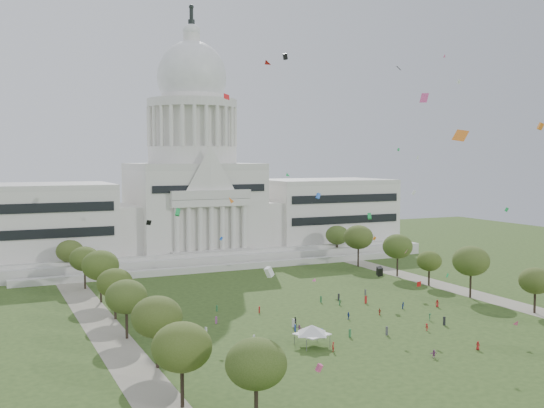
% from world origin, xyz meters
% --- Properties ---
extents(ground, '(400.00, 400.00, 0.00)m').
position_xyz_m(ground, '(0.00, 0.00, 0.00)').
color(ground, '#2E461A').
rests_on(ground, ground).
extents(capitol, '(160.00, 64.50, 91.30)m').
position_xyz_m(capitol, '(0.00, 113.59, 22.30)').
color(capitol, beige).
rests_on(capitol, ground).
extents(path_left, '(8.00, 160.00, 0.04)m').
position_xyz_m(path_left, '(-48.00, 30.00, 0.02)').
color(path_left, gray).
rests_on(path_left, ground).
extents(path_right, '(8.00, 160.00, 0.04)m').
position_xyz_m(path_right, '(48.00, 30.00, 0.02)').
color(path_right, gray).
rests_on(path_right, ground).
extents(row_tree_l_0, '(8.85, 8.85, 12.59)m').
position_xyz_m(row_tree_l_0, '(-45.26, -21.68, 8.95)').
color(row_tree_l_0, black).
rests_on(row_tree_l_0, ground).
extents(row_tree_l_1, '(8.86, 8.86, 12.59)m').
position_xyz_m(row_tree_l_1, '(-44.07, -2.96, 8.95)').
color(row_tree_l_1, black).
rests_on(row_tree_l_1, ground).
extents(row_tree_r_1, '(7.58, 7.58, 10.78)m').
position_xyz_m(row_tree_r_1, '(46.22, -1.75, 7.66)').
color(row_tree_r_1, black).
rests_on(row_tree_r_1, ground).
extents(row_tree_l_2, '(8.42, 8.42, 11.97)m').
position_xyz_m(row_tree_l_2, '(-45.04, 17.30, 8.51)').
color(row_tree_l_2, black).
rests_on(row_tree_l_2, ground).
extents(row_tree_r_2, '(9.55, 9.55, 13.58)m').
position_xyz_m(row_tree_r_2, '(44.17, 17.44, 9.66)').
color(row_tree_r_2, black).
rests_on(row_tree_r_2, ground).
extents(row_tree_l_3, '(8.12, 8.12, 11.55)m').
position_xyz_m(row_tree_l_3, '(-44.09, 33.92, 8.21)').
color(row_tree_l_3, black).
rests_on(row_tree_l_3, ground).
extents(row_tree_r_3, '(7.01, 7.01, 9.98)m').
position_xyz_m(row_tree_r_3, '(44.40, 34.48, 7.08)').
color(row_tree_r_3, black).
rests_on(row_tree_r_3, ground).
extents(row_tree_l_4, '(9.29, 9.29, 13.21)m').
position_xyz_m(row_tree_l_4, '(-44.08, 52.42, 9.39)').
color(row_tree_l_4, black).
rests_on(row_tree_l_4, ground).
extents(row_tree_r_4, '(9.19, 9.19, 13.06)m').
position_xyz_m(row_tree_r_4, '(44.76, 50.04, 9.29)').
color(row_tree_r_4, black).
rests_on(row_tree_r_4, ground).
extents(row_tree_l_5, '(8.33, 8.33, 11.85)m').
position_xyz_m(row_tree_l_5, '(-45.22, 71.01, 8.42)').
color(row_tree_l_5, black).
rests_on(row_tree_l_5, ground).
extents(row_tree_r_5, '(9.82, 9.82, 13.96)m').
position_xyz_m(row_tree_r_5, '(43.49, 70.19, 9.93)').
color(row_tree_r_5, black).
rests_on(row_tree_r_5, ground).
extents(row_tree_l_6, '(8.19, 8.19, 11.64)m').
position_xyz_m(row_tree_l_6, '(-46.87, 89.14, 8.27)').
color(row_tree_l_6, black).
rests_on(row_tree_l_6, ground).
extents(row_tree_r_6, '(8.42, 8.42, 11.97)m').
position_xyz_m(row_tree_r_6, '(45.96, 88.13, 8.51)').
color(row_tree_r_6, black).
rests_on(row_tree_r_6, ground).
extents(near_tree_0, '(8.47, 8.47, 12.04)m').
position_xyz_m(near_tree_0, '(-38.00, -32.00, 8.56)').
color(near_tree_0, black).
rests_on(near_tree_0, ground).
extents(event_tent, '(9.59, 9.59, 4.26)m').
position_xyz_m(event_tent, '(-13.69, -2.96, 3.30)').
color(event_tent, '#4C4C4C').
rests_on(event_tent, ground).
extents(person_0, '(1.00, 1.07, 1.84)m').
position_xyz_m(person_0, '(29.42, 12.58, 0.92)').
color(person_0, '#B21E1E').
rests_on(person_0, ground).
extents(person_2, '(0.94, 0.87, 1.65)m').
position_xyz_m(person_2, '(20.79, 14.55, 0.83)').
color(person_2, navy).
rests_on(person_2, ground).
extents(person_3, '(0.52, 1.01, 1.56)m').
position_xyz_m(person_3, '(13.48, -3.43, 0.78)').
color(person_3, '#B21E1E').
rests_on(person_3, ground).
extents(person_4, '(0.56, 0.98, 1.65)m').
position_xyz_m(person_4, '(3.60, 11.73, 0.82)').
color(person_4, navy).
rests_on(person_4, ground).
extents(person_5, '(1.11, 1.53, 1.53)m').
position_xyz_m(person_5, '(-11.32, 6.91, 0.77)').
color(person_5, '#994C8C').
rests_on(person_5, ground).
extents(person_6, '(0.87, 0.98, 1.67)m').
position_xyz_m(person_6, '(13.66, -18.34, 0.84)').
color(person_6, '#B21E1E').
rests_on(person_6, ground).
extents(person_7, '(0.83, 0.84, 1.88)m').
position_xyz_m(person_7, '(-11.78, -7.73, 0.94)').
color(person_7, '#B21E1E').
rests_on(person_7, ground).
extents(person_8, '(0.96, 0.71, 1.77)m').
position_xyz_m(person_8, '(-9.64, 12.25, 0.89)').
color(person_8, '#26262B').
rests_on(person_8, ground).
extents(person_9, '(1.13, 1.16, 1.65)m').
position_xyz_m(person_9, '(19.48, 2.98, 0.83)').
color(person_9, '#33723F').
rests_on(person_9, ground).
extents(person_10, '(0.74, 1.02, 1.57)m').
position_xyz_m(person_10, '(12.15, 11.89, 0.79)').
color(person_10, '#B21E1E').
rests_on(person_10, ground).
extents(person_11, '(1.51, 0.83, 1.54)m').
position_xyz_m(person_11, '(2.93, -18.73, 0.77)').
color(person_11, '#994C8C').
rests_on(person_11, ground).
extents(distant_crowd, '(61.57, 38.25, 1.89)m').
position_xyz_m(distant_crowd, '(-11.35, 13.66, 0.84)').
color(distant_crowd, '#994C8C').
rests_on(distant_crowd, ground).
extents(kite_swarm, '(67.58, 104.53, 56.18)m').
position_xyz_m(kite_swarm, '(1.37, 10.65, 29.13)').
color(kite_swarm, green).
rests_on(kite_swarm, ground).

